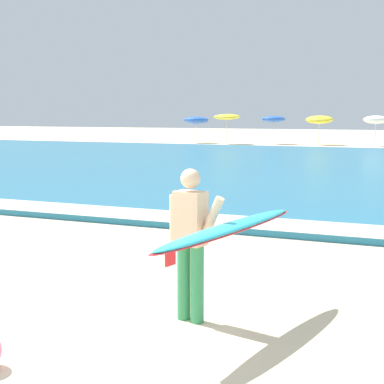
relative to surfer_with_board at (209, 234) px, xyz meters
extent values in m
plane|color=beige|center=(-1.39, -0.48, -1.03)|extent=(160.00, 160.00, 0.00)
cube|color=teal|center=(-1.39, 18.67, -0.96)|extent=(120.00, 28.00, 0.14)
cube|color=white|center=(-1.39, 5.27, -0.89)|extent=(120.00, 1.26, 0.01)
cylinder|color=#338E56|center=(-0.33, 0.08, -0.59)|extent=(0.15, 0.15, 0.88)
cylinder|color=#338E56|center=(-0.15, 0.04, -0.59)|extent=(0.15, 0.15, 0.88)
cube|color=beige|center=(-0.24, 0.06, 0.15)|extent=(0.38, 0.29, 0.60)
sphere|color=beige|center=(-0.24, 0.06, 0.59)|extent=(0.22, 0.22, 0.22)
cylinder|color=beige|center=(-0.46, 0.11, 0.10)|extent=(0.10, 0.10, 0.58)
cylinder|color=beige|center=(0.03, 0.02, 0.17)|extent=(0.33, 0.17, 0.51)
ellipsoid|color=#33BCD6|center=(0.25, -0.06, 0.10)|extent=(0.87, 2.54, 0.12)
ellipsoid|color=red|center=(0.25, -0.06, 0.08)|extent=(0.92, 2.64, 0.08)
cube|color=red|center=(0.01, -1.05, -0.02)|extent=(0.05, 0.14, 0.14)
cylinder|color=beige|center=(-14.87, 36.85, -0.17)|extent=(0.05, 0.05, 1.72)
ellipsoid|color=blue|center=(-14.87, 36.85, 0.78)|extent=(2.02, 2.04, 0.64)
cylinder|color=beige|center=(-11.97, 35.93, -0.02)|extent=(0.05, 0.05, 2.02)
ellipsoid|color=yellow|center=(-11.97, 35.93, 1.05)|extent=(2.04, 2.06, 0.50)
cylinder|color=beige|center=(-8.73, 37.55, -0.12)|extent=(0.05, 0.05, 1.83)
ellipsoid|color=blue|center=(-8.73, 37.55, 0.88)|extent=(1.82, 1.84, 0.55)
cylinder|color=beige|center=(-5.24, 37.58, -0.14)|extent=(0.05, 0.05, 1.79)
ellipsoid|color=yellow|center=(-5.24, 37.58, 0.85)|extent=(2.02, 2.07, 0.75)
cylinder|color=beige|center=(-1.15, 37.09, -0.13)|extent=(0.05, 0.05, 1.81)
ellipsoid|color=white|center=(-1.15, 37.09, 0.87)|extent=(1.77, 1.78, 0.61)
camera|label=1|loc=(2.11, -5.67, 1.29)|focal=53.26mm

